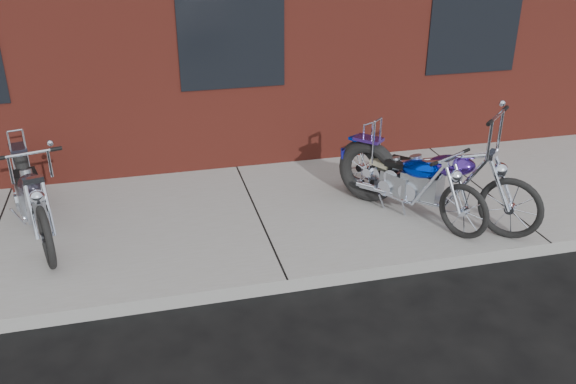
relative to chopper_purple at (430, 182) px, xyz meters
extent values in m
plane|color=black|center=(-1.95, -0.94, -0.60)|extent=(120.00, 120.00, 0.00)
cube|color=#979797|center=(-1.95, 0.56, -0.52)|extent=(22.00, 3.00, 0.15)
torus|color=black|center=(-0.43, 0.46, -0.05)|extent=(0.65, 0.69, 0.79)
torus|color=black|center=(0.74, -0.81, -0.09)|extent=(0.54, 0.58, 0.72)
cube|color=gray|center=(0.05, -0.05, -0.06)|extent=(0.53, 0.53, 0.33)
ellipsoid|color=#3D1F80|center=(0.26, -0.28, 0.26)|extent=(0.62, 0.64, 0.34)
cube|color=black|center=(-0.15, 0.16, 0.16)|extent=(0.40, 0.41, 0.07)
cylinder|color=silver|center=(0.65, -0.70, 0.20)|extent=(0.25, 0.26, 0.59)
cylinder|color=silver|center=(0.56, -0.60, 0.93)|extent=(0.47, 0.44, 0.03)
cylinder|color=silver|center=(-0.37, 0.40, 0.37)|extent=(0.03, 0.03, 0.53)
cylinder|color=silver|center=(-0.02, 0.21, -0.21)|extent=(0.71, 0.76, 0.05)
torus|color=black|center=(-0.48, 0.69, -0.10)|extent=(0.44, 0.69, 0.70)
torus|color=black|center=(0.21, -0.68, -0.13)|extent=(0.35, 0.60, 0.64)
cube|color=gray|center=(-0.20, 0.13, -0.11)|extent=(0.42, 0.47, 0.29)
ellipsoid|color=#0023C5|center=(-0.08, -0.12, 0.18)|extent=(0.47, 0.59, 0.30)
cube|color=#BBB68D|center=(-0.31, 0.35, 0.09)|extent=(0.33, 0.35, 0.06)
cylinder|color=silver|center=(0.16, -0.58, 0.13)|extent=(0.16, 0.27, 0.53)
cylinder|color=silver|center=(0.10, -0.47, 0.44)|extent=(0.49, 0.27, 0.03)
cylinder|color=silver|center=(-0.45, 0.62, 0.27)|extent=(0.03, 0.03, 0.47)
cylinder|color=silver|center=(-0.19, 0.37, -0.23)|extent=(0.44, 0.81, 0.05)
torus|color=black|center=(-4.62, 1.32, -0.08)|extent=(0.33, 0.75, 0.74)
torus|color=black|center=(-4.21, -0.23, -0.12)|extent=(0.24, 0.66, 0.67)
cube|color=gray|center=(-4.45, 0.69, -0.09)|extent=(0.38, 0.47, 0.31)
ellipsoid|color=#272632|center=(-4.38, 0.41, 0.21)|extent=(0.40, 0.61, 0.31)
cube|color=black|center=(-4.52, 0.94, 0.11)|extent=(0.31, 0.34, 0.06)
cylinder|color=silver|center=(-4.24, -0.11, 0.15)|extent=(0.12, 0.30, 0.55)
cylinder|color=silver|center=(-4.28, 0.01, 0.71)|extent=(0.55, 0.17, 0.03)
cylinder|color=silver|center=(-4.60, 1.24, 0.31)|extent=(0.03, 0.03, 0.49)
cylinder|color=silver|center=(-4.39, 0.94, -0.22)|extent=(0.28, 0.90, 0.05)
camera|label=1|loc=(-3.18, -5.89, 2.91)|focal=38.00mm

